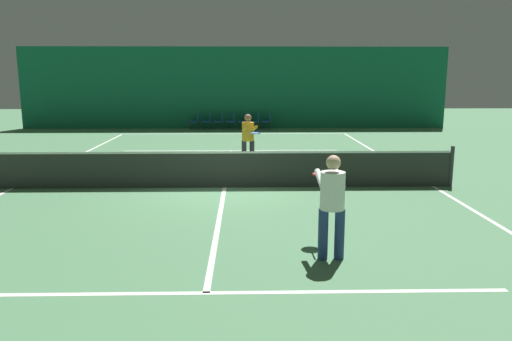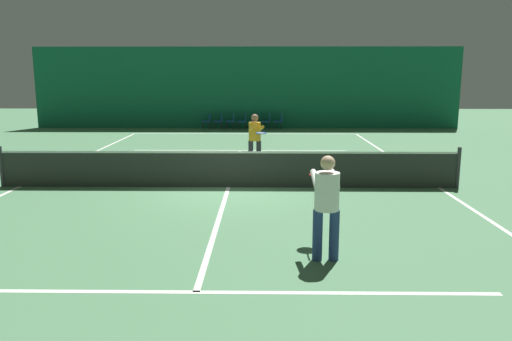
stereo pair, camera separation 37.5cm
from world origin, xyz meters
The scene contains 18 objects.
ground_plane centered at (0.00, 0.00, 0.00)m, with size 60.00×60.00×0.00m, color #4C7F56.
backdrop_curtain centered at (0.00, 14.58, 2.18)m, with size 23.00×0.12×4.35m.
court_line_baseline_far centered at (0.00, 11.90, 0.00)m, with size 11.00×0.10×0.00m.
court_line_service_far centered at (0.00, 6.40, 0.00)m, with size 8.25×0.10×0.00m.
court_line_service_near centered at (0.00, -6.40, 0.00)m, with size 8.25×0.10×0.00m.
court_line_sideline_left centered at (-5.50, 0.00, 0.00)m, with size 0.10×23.80×0.00m.
court_line_sideline_right centered at (5.50, 0.00, 0.00)m, with size 0.10×23.80×0.00m.
court_line_centre centered at (0.00, 0.00, 0.00)m, with size 0.10×12.80×0.00m.
tennis_net centered at (0.00, 0.00, 0.51)m, with size 12.00×0.10×1.07m.
player_near centered at (1.90, -5.13, 0.98)m, with size 0.43×1.37×1.69m.
player_far centered at (0.64, 3.08, 0.97)m, with size 0.63×1.39×1.67m.
courtside_chair_0 centered at (-2.09, 14.03, 0.49)m, with size 0.44×0.44×0.84m.
courtside_chair_1 centered at (-1.45, 14.03, 0.49)m, with size 0.44×0.44×0.84m.
courtside_chair_2 centered at (-0.80, 14.03, 0.49)m, with size 0.44×0.44×0.84m.
courtside_chair_3 centered at (-0.16, 14.03, 0.49)m, with size 0.44×0.44×0.84m.
courtside_chair_4 centered at (0.49, 14.03, 0.49)m, with size 0.44×0.44×0.84m.
courtside_chair_5 centered at (1.13, 14.03, 0.49)m, with size 0.44×0.44×0.84m.
courtside_chair_6 centered at (1.77, 14.03, 0.49)m, with size 0.44×0.44×0.84m.
Camera 1 is at (0.53, -12.72, 2.92)m, focal length 35.00 mm.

